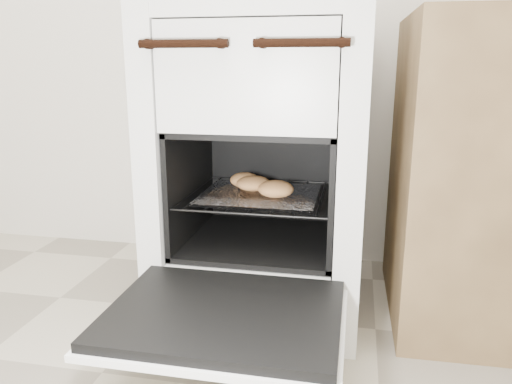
% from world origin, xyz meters
% --- Properties ---
extents(stove, '(0.59, 0.65, 0.90)m').
position_xyz_m(stove, '(-0.01, 1.17, 0.44)').
color(stove, silver).
rests_on(stove, ground).
extents(oven_door, '(0.53, 0.41, 0.04)m').
position_xyz_m(oven_door, '(-0.01, 0.68, 0.20)').
color(oven_door, black).
rests_on(oven_door, stove).
extents(oven_rack, '(0.43, 0.41, 0.01)m').
position_xyz_m(oven_rack, '(-0.01, 1.11, 0.36)').
color(oven_rack, black).
rests_on(oven_rack, stove).
extents(foil_sheet, '(0.33, 0.29, 0.01)m').
position_xyz_m(foil_sheet, '(-0.01, 1.09, 0.37)').
color(foil_sheet, white).
rests_on(foil_sheet, oven_rack).
extents(baked_rolls, '(0.23, 0.21, 0.05)m').
position_xyz_m(baked_rolls, '(-0.02, 1.11, 0.39)').
color(baked_rolls, tan).
rests_on(baked_rolls, foil_sheet).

